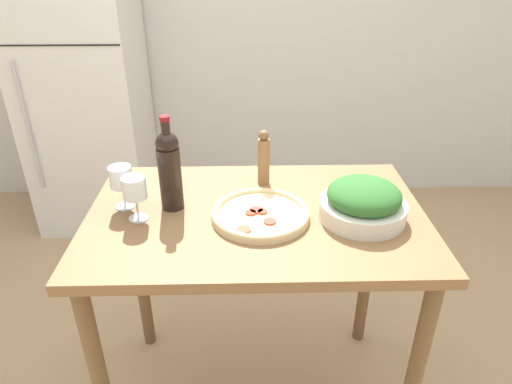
% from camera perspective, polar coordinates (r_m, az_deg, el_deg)
% --- Properties ---
extents(wall_back, '(6.40, 0.06, 2.60)m').
position_cam_1_polar(wall_back, '(3.39, -0.88, 20.38)').
color(wall_back, silver).
rests_on(wall_back, ground_plane).
extents(refrigerator, '(0.73, 0.69, 1.79)m').
position_cam_1_polar(refrigerator, '(3.27, -20.48, 11.06)').
color(refrigerator, silver).
rests_on(refrigerator, ground_plane).
extents(prep_counter, '(1.18, 0.76, 0.95)m').
position_cam_1_polar(prep_counter, '(1.68, 0.03, -6.53)').
color(prep_counter, brown).
rests_on(prep_counter, ground_plane).
extents(wine_bottle, '(0.08, 0.08, 0.34)m').
position_cam_1_polar(wine_bottle, '(1.59, -10.77, 2.93)').
color(wine_bottle, black).
rests_on(wine_bottle, prep_counter).
extents(wine_glass_near, '(0.08, 0.08, 0.16)m').
position_cam_1_polar(wine_glass_near, '(1.57, -14.92, 0.27)').
color(wine_glass_near, silver).
rests_on(wine_glass_near, prep_counter).
extents(wine_glass_far, '(0.08, 0.08, 0.16)m').
position_cam_1_polar(wine_glass_far, '(1.65, -16.52, 1.63)').
color(wine_glass_far, silver).
rests_on(wine_glass_far, prep_counter).
extents(pepper_mill, '(0.05, 0.05, 0.22)m').
position_cam_1_polar(pepper_mill, '(1.76, 0.97, 4.25)').
color(pepper_mill, olive).
rests_on(pepper_mill, prep_counter).
extents(salad_bowl, '(0.29, 0.29, 0.14)m').
position_cam_1_polar(salad_bowl, '(1.58, 13.27, -1.21)').
color(salad_bowl, silver).
rests_on(salad_bowl, prep_counter).
extents(homemade_pizza, '(0.34, 0.34, 0.03)m').
position_cam_1_polar(homemade_pizza, '(1.57, 0.55, -2.75)').
color(homemade_pizza, '#DBC189').
rests_on(homemade_pizza, prep_counter).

